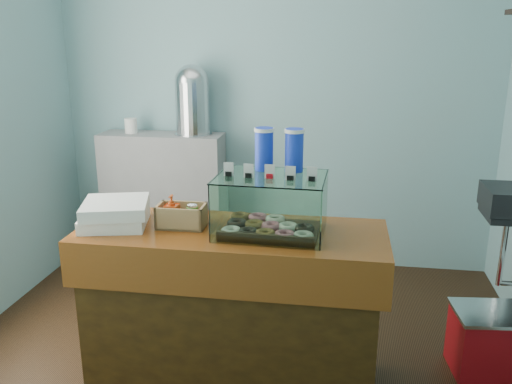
% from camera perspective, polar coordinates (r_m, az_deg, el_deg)
% --- Properties ---
extents(ground, '(3.50, 3.50, 0.00)m').
position_cam_1_polar(ground, '(3.44, -1.53, -16.78)').
color(ground, black).
rests_on(ground, ground).
extents(room_shell, '(3.54, 3.04, 2.82)m').
position_cam_1_polar(room_shell, '(2.89, -1.25, 12.93)').
color(room_shell, '#83B7C0').
rests_on(room_shell, ground).
extents(counter, '(1.60, 0.60, 0.90)m').
position_cam_1_polar(counter, '(2.99, -2.51, -12.03)').
color(counter, '#462B0D').
rests_on(counter, ground).
extents(back_shelf, '(1.00, 0.32, 1.10)m').
position_cam_1_polar(back_shelf, '(4.59, -9.65, -0.72)').
color(back_shelf, gray).
rests_on(back_shelf, ground).
extents(display_case, '(0.56, 0.42, 0.52)m').
position_cam_1_polar(display_case, '(2.74, 1.65, -0.78)').
color(display_case, '#361E10').
rests_on(display_case, counter).
extents(condiment_crate, '(0.25, 0.15, 0.17)m').
position_cam_1_polar(condiment_crate, '(2.86, -7.97, -2.47)').
color(condiment_crate, tan).
rests_on(condiment_crate, counter).
extents(pastry_boxes, '(0.41, 0.41, 0.13)m').
position_cam_1_polar(pastry_boxes, '(2.95, -14.60, -2.17)').
color(pastry_boxes, white).
rests_on(pastry_boxes, counter).
extents(coffee_urn, '(0.30, 0.30, 0.55)m').
position_cam_1_polar(coffee_urn, '(4.35, -6.71, 9.79)').
color(coffee_urn, silver).
rests_on(coffee_urn, back_shelf).
extents(red_cooler, '(0.47, 0.38, 0.38)m').
position_cam_1_polar(red_cooler, '(3.46, 23.51, -14.26)').
color(red_cooler, red).
rests_on(red_cooler, ground).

